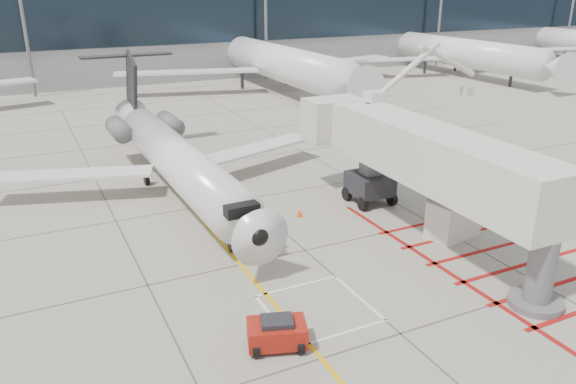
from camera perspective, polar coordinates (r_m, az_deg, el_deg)
name	(u,v)px	position (r m, az deg, el deg)	size (l,w,h in m)	color
ground_plane	(346,287)	(25.63, 5.96, -9.53)	(260.00, 260.00, 0.00)	#9C9586
regional_jet	(186,146)	(33.38, -10.30, 4.67)	(23.20, 29.25, 7.67)	silver
jet_bridge	(440,171)	(29.05, 15.20, 2.08)	(9.33, 19.70, 7.88)	silver
pushback_tug	(277,332)	(21.45, -1.14, -14.02)	(2.18, 1.36, 1.27)	#9B190F
baggage_cart	(259,222)	(30.62, -2.95, -3.11)	(1.63, 1.03, 1.03)	#545358
ground_power_unit	(454,217)	(31.04, 16.47, -2.50)	(2.73, 1.59, 2.16)	silver
cone_nose	(280,235)	(29.82, -0.84, -4.39)	(0.31, 0.31, 0.44)	#FF5D0D
cone_side	(299,213)	(32.57, 1.17, -2.10)	(0.35, 0.35, 0.48)	#F04E0C
terminal_building	(164,22)	(91.54, -12.50, 16.54)	(180.00, 28.00, 14.00)	gray
terminal_glass_band	(190,20)	(77.94, -9.92, 16.81)	(180.00, 0.10, 6.00)	black
bg_aircraft_c	(271,38)	(71.23, -1.72, 15.38)	(37.76, 41.96, 12.59)	silver
bg_aircraft_d	(453,33)	(86.99, 16.38, 15.25)	(35.10, 39.00, 11.70)	silver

